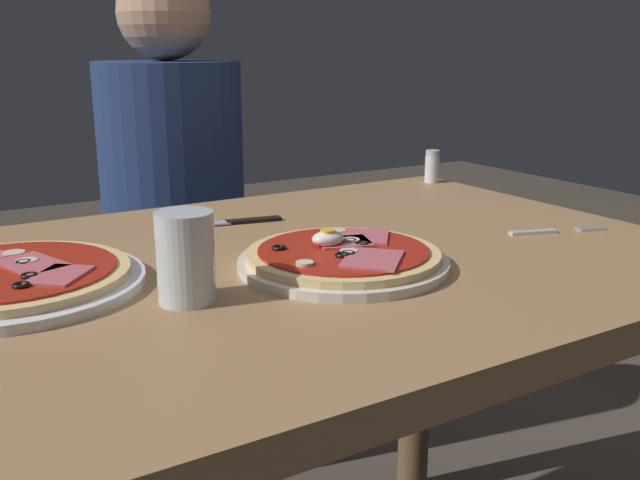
{
  "coord_description": "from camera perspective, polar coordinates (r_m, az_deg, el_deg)",
  "views": [
    {
      "loc": [
        -0.46,
        -0.81,
        1.01
      ],
      "look_at": [
        0.02,
        -0.04,
        0.77
      ],
      "focal_mm": 40.29,
      "sensor_mm": 36.0,
      "label": 1
    }
  ],
  "objects": [
    {
      "name": "pizza_across_left",
      "position": [
        0.92,
        -23.31,
        -2.9
      ],
      "size": [
        0.31,
        0.31,
        0.03
      ],
      "color": "white",
      "rests_on": "dining_table"
    },
    {
      "name": "fork",
      "position": [
        1.15,
        17.81,
        0.67
      ],
      "size": [
        0.15,
        0.07,
        0.0
      ],
      "color": "silver",
      "rests_on": "dining_table"
    },
    {
      "name": "diner_person",
      "position": [
        1.7,
        -11.32,
        -0.53
      ],
      "size": [
        0.32,
        0.32,
        1.18
      ],
      "rotation": [
        0.0,
        0.0,
        3.14
      ],
      "color": "black",
      "rests_on": "ground"
    },
    {
      "name": "dining_table",
      "position": [
        1.01,
        -2.0,
        -8.08
      ],
      "size": [
        1.12,
        0.78,
        0.74
      ],
      "color": "#9E754C",
      "rests_on": "ground"
    },
    {
      "name": "pizza_foreground",
      "position": [
        0.92,
        1.86,
        -1.44
      ],
      "size": [
        0.27,
        0.27,
        0.05
      ],
      "color": "silver",
      "rests_on": "dining_table"
    },
    {
      "name": "knife",
      "position": [
        1.16,
        -7.13,
        1.41
      ],
      "size": [
        0.19,
        0.06,
        0.01
      ],
      "color": "silver",
      "rests_on": "dining_table"
    },
    {
      "name": "water_glass_near",
      "position": [
        0.81,
        -10.6,
        -1.86
      ],
      "size": [
        0.06,
        0.06,
        0.1
      ],
      "color": "silver",
      "rests_on": "dining_table"
    },
    {
      "name": "salt_shaker",
      "position": [
        1.52,
        8.89,
        5.79
      ],
      "size": [
        0.03,
        0.03,
        0.07
      ],
      "color": "white",
      "rests_on": "dining_table"
    }
  ]
}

